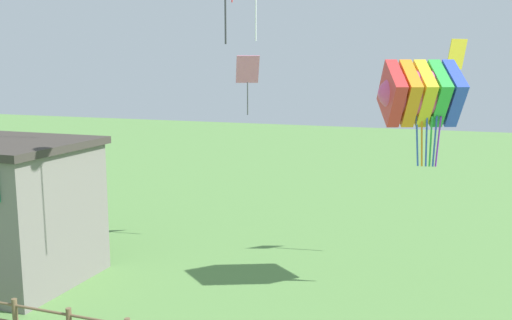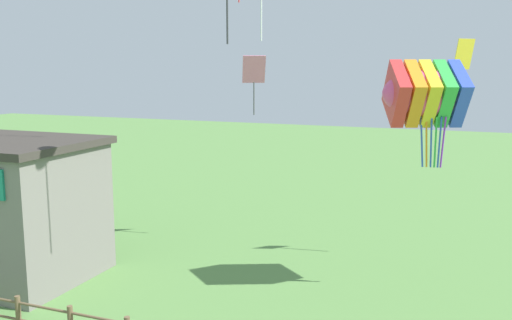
% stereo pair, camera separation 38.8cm
% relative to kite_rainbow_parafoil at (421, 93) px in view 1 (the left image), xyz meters
% --- Properties ---
extents(kite_rainbow_parafoil, '(3.23, 2.90, 3.26)m').
position_rel_kite_rainbow_parafoil_xyz_m(kite_rainbow_parafoil, '(0.00, 0.00, 0.00)').
color(kite_rainbow_parafoil, '#E54C8C').
extents(kite_yellow_diamond, '(0.68, 0.71, 2.98)m').
position_rel_kite_rainbow_parafoil_xyz_m(kite_yellow_diamond, '(0.94, 3.22, 0.89)').
color(kite_yellow_diamond, yellow).
extents(kite_pink_diamond, '(1.09, 0.98, 2.30)m').
position_rel_kite_rainbow_parafoil_xyz_m(kite_pink_diamond, '(-6.73, 2.78, 0.55)').
color(kite_pink_diamond, pink).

